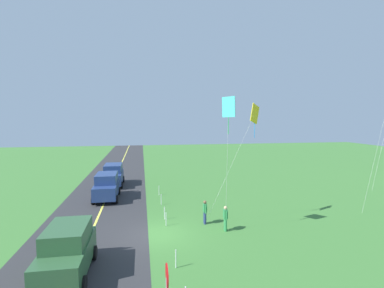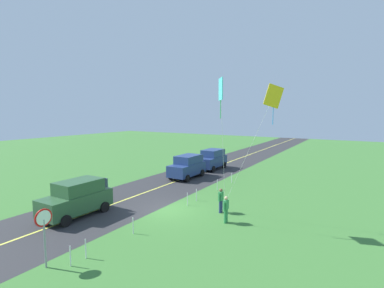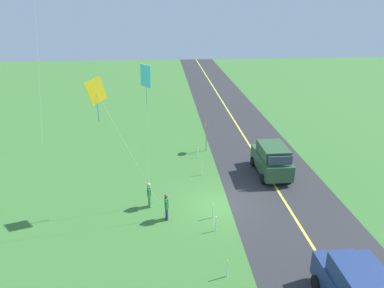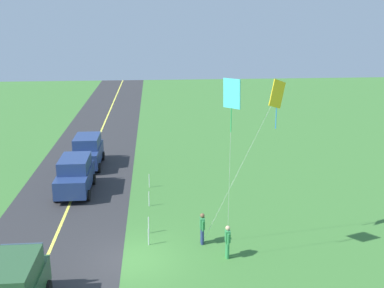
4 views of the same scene
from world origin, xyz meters
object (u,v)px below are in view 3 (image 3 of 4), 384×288
Objects in this scene: stop_sign at (206,130)px; kite_red_low at (146,78)px; kite_blue_mid at (97,94)px; person_adult_companion at (167,206)px; person_adult_near at (149,194)px; car_suv_foreground at (272,159)px.

kite_red_low reaches higher than stop_sign.
person_adult_companion is at bearing -94.94° from kite_blue_mid.
person_adult_companion is at bearing 160.98° from stop_sign.
stop_sign is 1.60× the size of person_adult_companion.
person_adult_companion is at bearing -8.96° from person_adult_near.
kite_blue_mid is at bearing 145.23° from stop_sign.
car_suv_foreground is 9.16m from person_adult_companion.
stop_sign reaches higher than person_adult_near.
kite_blue_mid is (-4.93, 10.79, 6.12)m from car_suv_foreground.
car_suv_foreground is 9.34m from person_adult_near.
kite_red_low reaches higher than car_suv_foreground.
stop_sign is 9.60m from person_adult_near.
car_suv_foreground is at bearing -48.45° from person_adult_companion.
car_suv_foreground is at bearing -65.46° from kite_blue_mid.
person_adult_near is 6.81m from kite_red_low.
person_adult_near is 0.20× the size of kite_blue_mid.
person_adult_near is at bearing 152.41° from stop_sign.
stop_sign is 0.30× the size of kite_red_low.
person_adult_companion is at bearing -156.55° from kite_red_low.
stop_sign is 1.60× the size of person_adult_near.
car_suv_foreground is 13.35m from kite_blue_mid.
car_suv_foreground is 0.52× the size of kite_red_low.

